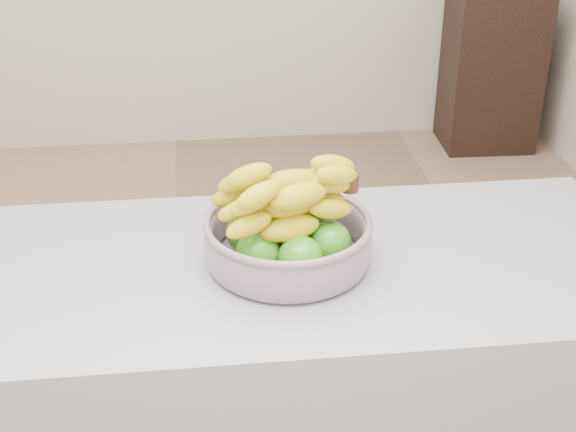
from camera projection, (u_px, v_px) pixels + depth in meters
name	position (u px, v px, depth m)	size (l,w,h in m)	color
ground	(171.00, 378.00, 2.62)	(4.00, 4.00, 0.00)	#97755C
cabinet	(491.00, 70.00, 4.15)	(0.46, 0.37, 0.82)	black
fruit_bowl	(288.00, 233.00, 1.51)	(0.32, 0.32, 0.19)	#98A6B6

